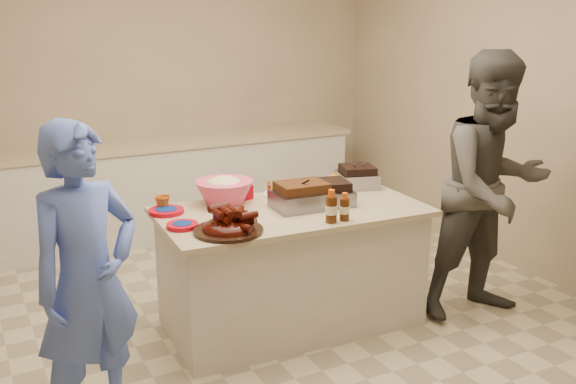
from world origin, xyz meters
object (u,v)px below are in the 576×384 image
bbq_bottle_a (331,222)px  coleslaw_bowl (225,203)px  island (291,322)px  plastic_cup (163,210)px  guest_gray (482,311)px  mustard_bottle (272,205)px  rib_platter (228,232)px  bbq_bottle_b (344,220)px  roasting_pan (357,187)px

bbq_bottle_a → coleslaw_bowl: bearing=121.4°
island → bbq_bottle_a: bearing=-74.7°
plastic_cup → coleslaw_bowl: bearing=-7.7°
island → guest_gray: 1.36m
mustard_bottle → rib_platter: bearing=-141.4°
bbq_bottle_b → plastic_cup: (-0.91, 0.74, 0.00)m
rib_platter → coleslaw_bowl: 0.59m
roasting_pan → coleslaw_bowl: 1.01m
coleslaw_bowl → bbq_bottle_b: 0.85m
rib_platter → roasting_pan: rib_platter is taller
rib_platter → guest_gray: rib_platter is taller
roasting_pan → plastic_cup: roasting_pan is taller
island → guest_gray: (1.27, -0.48, 0.00)m
roasting_pan → bbq_bottle_a: size_ratio=1.31×
island → coleslaw_bowl: bearing=139.7°
rib_platter → plastic_cup: bearing=108.2°
rib_platter → coleslaw_bowl: bearing=69.7°
coleslaw_bowl → guest_gray: bearing=-26.3°
bbq_bottle_a → plastic_cup: (-0.82, 0.73, 0.00)m
mustard_bottle → plastic_cup: mustard_bottle is taller
rib_platter → island: bearing=23.7°
bbq_bottle_b → rib_platter: bearing=169.8°
rib_platter → bbq_bottle_b: (0.71, -0.13, 0.00)m
bbq_bottle_a → plastic_cup: size_ratio=2.11×
coleslaw_bowl → mustard_bottle: bearing=-34.2°
bbq_bottle_a → mustard_bottle: size_ratio=1.59×
guest_gray → plastic_cup: bearing=162.2°
island → plastic_cup: size_ratio=17.64×
guest_gray → coleslaw_bowl: bearing=158.8°
guest_gray → roasting_pan: bearing=134.1°
bbq_bottle_a → roasting_pan: bearing=45.7°
plastic_cup → guest_gray: 2.33m
island → rib_platter: size_ratio=4.22×
rib_platter → roasting_pan: bearing=22.0°
bbq_bottle_a → bbq_bottle_b: 0.09m
island → rib_platter: bearing=-153.2°
bbq_bottle_b → mustard_bottle: bearing=115.6°
roasting_pan → coleslaw_bowl: coleslaw_bowl is taller
mustard_bottle → guest_gray: bearing=-24.6°
rib_platter → bbq_bottle_b: bbq_bottle_b is taller
bbq_bottle_a → bbq_bottle_b: bbq_bottle_a is taller
coleslaw_bowl → bbq_bottle_b: size_ratio=2.21×
island → coleslaw_bowl: 0.93m
island → plastic_cup: bearing=156.4°
bbq_bottle_a → bbq_bottle_b: (0.09, -0.00, 0.00)m
island → bbq_bottle_b: bbq_bottle_b is taller
plastic_cup → mustard_bottle: bearing=-19.3°
rib_platter → bbq_bottle_a: size_ratio=1.98×
roasting_pan → guest_gray: bearing=-34.7°
roasting_pan → bbq_bottle_a: bearing=-117.9°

